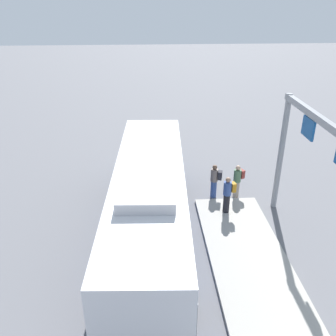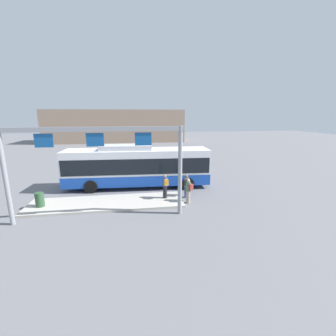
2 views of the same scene
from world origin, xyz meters
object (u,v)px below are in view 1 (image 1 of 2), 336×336
at_px(bus_main, 150,203).
at_px(person_boarding, 215,180).
at_px(person_waiting_near, 237,181).
at_px(person_waiting_mid, 228,194).

height_order(bus_main, person_boarding, bus_main).
relative_size(person_boarding, person_waiting_near, 1.00).
bearing_deg(person_boarding, person_waiting_mid, 117.50).
xyz_separation_m(bus_main, person_waiting_near, (3.23, -4.13, -0.92)).
bearing_deg(bus_main, person_waiting_near, -49.12).
distance_m(bus_main, person_boarding, 4.64).
bearing_deg(person_waiting_mid, person_boarding, -91.70).
distance_m(person_boarding, person_waiting_near, 1.06).
bearing_deg(person_waiting_near, bus_main, 8.75).
height_order(person_boarding, person_waiting_mid, person_waiting_mid).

